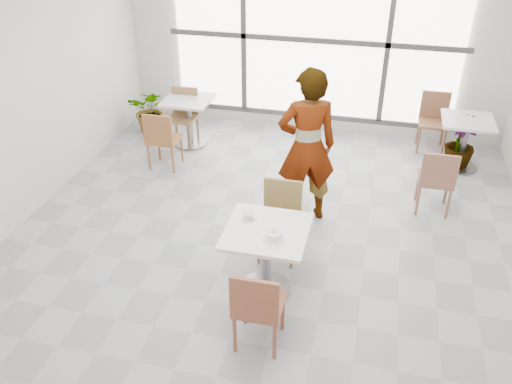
% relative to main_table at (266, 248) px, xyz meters
% --- Properties ---
extents(floor, '(7.00, 7.00, 0.00)m').
position_rel_main_table_xyz_m(floor, '(-0.17, 0.55, -0.52)').
color(floor, '#9E9EA5').
rests_on(floor, ground).
extents(wall_back, '(6.00, 0.00, 6.00)m').
position_rel_main_table_xyz_m(wall_back, '(-0.17, 4.05, 0.98)').
color(wall_back, silver).
rests_on(wall_back, ground).
extents(window, '(4.60, 0.07, 2.52)m').
position_rel_main_table_xyz_m(window, '(-0.17, 3.99, 0.98)').
color(window, white).
rests_on(window, ground).
extents(main_table, '(0.80, 0.80, 0.75)m').
position_rel_main_table_xyz_m(main_table, '(0.00, 0.00, 0.00)').
color(main_table, white).
rests_on(main_table, ground).
extents(chair_near, '(0.42, 0.42, 0.87)m').
position_rel_main_table_xyz_m(chair_near, '(0.09, -0.77, -0.02)').
color(chair_near, '#975136').
rests_on(chair_near, ground).
extents(chair_far, '(0.42, 0.42, 0.87)m').
position_rel_main_table_xyz_m(chair_far, '(0.01, 0.67, -0.02)').
color(chair_far, olive).
rests_on(chair_far, ground).
extents(oatmeal_bowl, '(0.21, 0.21, 0.10)m').
position_rel_main_table_xyz_m(oatmeal_bowl, '(0.10, -0.13, 0.27)').
color(oatmeal_bowl, white).
rests_on(oatmeal_bowl, main_table).
extents(coffee_cup, '(0.16, 0.13, 0.07)m').
position_rel_main_table_xyz_m(coffee_cup, '(-0.22, 0.13, 0.26)').
color(coffee_cup, silver).
rests_on(coffee_cup, main_table).
extents(person, '(0.81, 0.67, 1.90)m').
position_rel_main_table_xyz_m(person, '(0.15, 1.45, 0.43)').
color(person, black).
rests_on(person, ground).
extents(bg_table_left, '(0.70, 0.70, 0.75)m').
position_rel_main_table_xyz_m(bg_table_left, '(-1.91, 3.04, -0.04)').
color(bg_table_left, silver).
rests_on(bg_table_left, ground).
extents(bg_table_right, '(0.70, 0.70, 0.75)m').
position_rel_main_table_xyz_m(bg_table_right, '(2.14, 3.23, -0.04)').
color(bg_table_right, silver).
rests_on(bg_table_right, ground).
extents(bg_chair_left_near, '(0.42, 0.42, 0.87)m').
position_rel_main_table_xyz_m(bg_chair_left_near, '(-2.00, 2.18, -0.02)').
color(bg_chair_left_near, '#985B32').
rests_on(bg_chair_left_near, ground).
extents(bg_chair_left_far, '(0.42, 0.42, 0.87)m').
position_rel_main_table_xyz_m(bg_chair_left_far, '(-2.01, 3.10, -0.02)').
color(bg_chair_left_far, olive).
rests_on(bg_chair_left_far, ground).
extents(bg_chair_right_near, '(0.42, 0.42, 0.87)m').
position_rel_main_table_xyz_m(bg_chair_right_near, '(1.70, 1.89, -0.02)').
color(bg_chair_right_near, '#915B47').
rests_on(bg_chair_right_near, ground).
extents(bg_chair_right_far, '(0.42, 0.42, 0.87)m').
position_rel_main_table_xyz_m(bg_chair_right_far, '(1.74, 3.82, -0.02)').
color(bg_chair_right_far, brown).
rests_on(bg_chair_right_far, ground).
extents(plant_left, '(0.70, 0.61, 0.75)m').
position_rel_main_table_xyz_m(plant_left, '(-2.67, 3.34, -0.15)').
color(plant_left, '#448941').
rests_on(plant_left, ground).
extents(plant_right, '(0.54, 0.54, 0.77)m').
position_rel_main_table_xyz_m(plant_right, '(2.10, 3.25, -0.14)').
color(plant_right, '#457234').
rests_on(plant_right, ground).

